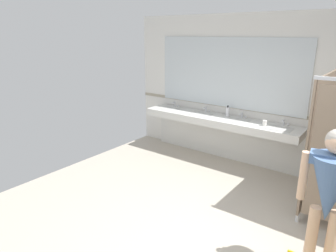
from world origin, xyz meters
The scene contains 7 objects.
wall_back centered at (0.00, 2.71, 1.39)m, with size 6.84×0.12×2.77m, color silver.
wall_back_tile_band centered at (0.00, 2.64, 1.05)m, with size 6.84×0.01×0.06m, color #9E937F.
vanity_counter centered at (-1.32, 2.43, 0.65)m, with size 3.10×0.57×1.00m.
mirror_panel centered at (-1.32, 2.63, 1.69)m, with size 3.00×0.02×1.32m, color silver.
person_standing centered at (0.96, 0.27, 1.00)m, with size 0.56×0.45×1.59m.
soap_dispenser centered at (-1.22, 2.51, 0.97)m, with size 0.07×0.07×0.21m.
paper_cup centered at (-0.41, 2.30, 0.94)m, with size 0.07×0.07×0.10m, color white.
Camera 1 is at (1.30, -2.73, 2.42)m, focal length 32.75 mm.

